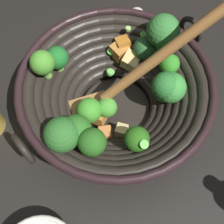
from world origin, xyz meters
The scene contains 3 objects.
ground_plane centered at (0.00, 0.00, 0.00)m, with size 4.00×4.00×0.00m, color black.
wok centered at (0.00, 0.00, 0.07)m, with size 0.34×0.37×0.26m.
garlic_bulb centered at (0.23, -0.06, 0.02)m, with size 0.04×0.04×0.04m, color silver.
Camera 1 is at (-0.25, 0.01, 0.50)m, focal length 45.22 mm.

